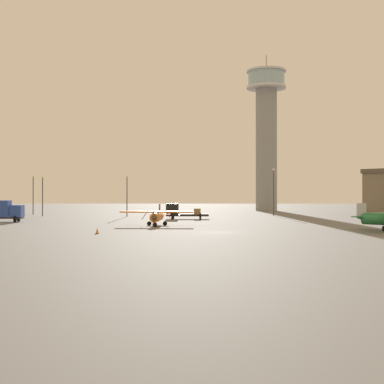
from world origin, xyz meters
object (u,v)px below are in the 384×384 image
object	(u,v)px
truck_flatbed_black	(180,212)
light_post_north	(33,191)
control_tower	(266,128)
light_post_west	(127,192)
airplane_orange	(157,216)
light_post_centre	(274,188)
truck_box_blue	(2,210)
traffic_cone_near_left	(97,231)
light_post_east	(43,192)

from	to	relation	value
truck_flatbed_black	light_post_north	world-z (taller)	light_post_north
control_tower	light_post_west	size ratio (longest dim) A/B	5.28
control_tower	light_post_north	bearing A→B (deg)	-151.88
airplane_orange	light_post_centre	world-z (taller)	light_post_centre
truck_box_blue	truck_flatbed_black	bearing A→B (deg)	14.45
truck_box_blue	light_post_west	bearing A→B (deg)	45.38
light_post_west	truck_flatbed_black	bearing A→B (deg)	-43.78
airplane_orange	control_tower	bearing A→B (deg)	162.94
light_post_north	traffic_cone_near_left	bearing A→B (deg)	-65.27
truck_flatbed_black	light_post_west	distance (m)	14.94
control_tower	truck_box_blue	xyz separation A→B (m)	(-46.83, -58.06, -20.01)
control_tower	light_post_north	distance (m)	61.55
control_tower	light_post_north	size ratio (longest dim) A/B	5.00
airplane_orange	traffic_cone_near_left	distance (m)	14.97
light_post_west	traffic_cone_near_left	world-z (taller)	light_post_west
traffic_cone_near_left	light_post_east	bearing A→B (deg)	113.97
truck_flatbed_black	light_post_centre	world-z (taller)	light_post_centre
airplane_orange	light_post_east	world-z (taller)	light_post_east
truck_box_blue	light_post_north	bearing A→B (deg)	94.04
truck_box_blue	light_post_east	world-z (taller)	light_post_east
control_tower	light_post_centre	bearing A→B (deg)	-94.65
truck_flatbed_black	light_post_east	size ratio (longest dim) A/B	0.93
control_tower	truck_box_blue	size ratio (longest dim) A/B	6.84
light_post_east	traffic_cone_near_left	bearing A→B (deg)	-66.03
truck_flatbed_black	traffic_cone_near_left	world-z (taller)	truck_flatbed_black
light_post_west	traffic_cone_near_left	distance (m)	43.64
light_post_centre	control_tower	bearing A→B (deg)	85.35
control_tower	light_post_west	xyz separation A→B (m)	(-30.94, -38.13, -17.10)
control_tower	light_post_east	size ratio (longest dim) A/B	5.29
truck_flatbed_black	traffic_cone_near_left	size ratio (longest dim) A/B	10.78
airplane_orange	light_post_east	distance (m)	39.52
truck_flatbed_black	light_post_east	distance (m)	29.52
light_post_west	light_post_north	size ratio (longest dim) A/B	0.95
light_post_east	truck_flatbed_black	bearing A→B (deg)	-23.03
airplane_orange	truck_box_blue	xyz separation A→B (m)	(-24.21, 9.26, 0.44)
control_tower	airplane_orange	size ratio (longest dim) A/B	4.29
control_tower	truck_flatbed_black	bearing A→B (deg)	-112.98
light_post_east	light_post_centre	distance (m)	44.80
truck_flatbed_black	control_tower	bearing A→B (deg)	-112.19
control_tower	truck_box_blue	bearing A→B (deg)	-128.89
light_post_centre	traffic_cone_near_left	world-z (taller)	light_post_centre
truck_flatbed_black	truck_box_blue	bearing A→B (deg)	21.29
truck_box_blue	light_post_centre	size ratio (longest dim) A/B	0.64
airplane_orange	truck_box_blue	bearing A→B (deg)	-109.41
truck_flatbed_black	traffic_cone_near_left	distance (m)	34.00
light_post_north	light_post_centre	distance (m)	49.80
light_post_north	traffic_cone_near_left	xyz separation A→B (m)	(24.65, -53.52, -4.57)
truck_flatbed_black	truck_box_blue	xyz separation A→B (m)	(-26.40, -9.87, 0.48)
truck_flatbed_black	light_post_centre	bearing A→B (deg)	-139.75
light_post_west	light_post_centre	size ratio (longest dim) A/B	0.84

